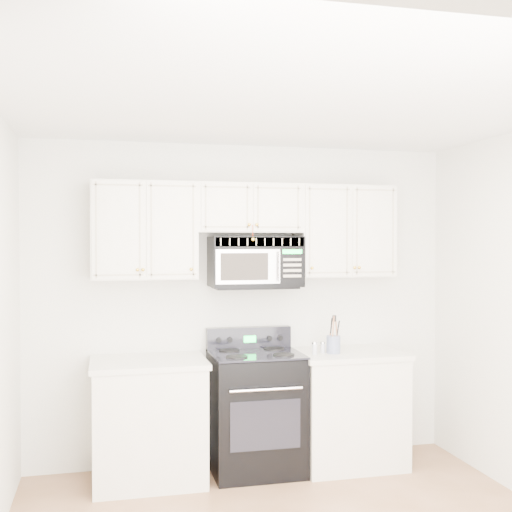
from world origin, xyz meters
name	(u,v)px	position (x,y,z in m)	size (l,w,h in m)	color
room	(310,332)	(0.00, 0.00, 1.30)	(3.51, 3.51, 2.61)	#986F53
base_cabinet_left	(149,425)	(-0.80, 1.44, 0.43)	(0.86, 0.65, 0.92)	silver
base_cabinet_right	(348,412)	(0.80, 1.44, 0.43)	(0.86, 0.65, 0.92)	silver
range	(256,410)	(0.04, 1.45, 0.48)	(0.70, 0.64, 1.10)	black
upper_cabinets	(248,226)	(0.00, 1.58, 1.93)	(2.44, 0.37, 0.75)	silver
microwave	(255,261)	(0.06, 1.56, 1.65)	(0.72, 0.41, 0.40)	black
utensil_crock	(333,344)	(0.65, 1.38, 1.00)	(0.11, 0.11, 0.30)	slate
shaker_salt	(314,348)	(0.49, 1.36, 0.97)	(0.04, 0.04, 0.10)	#B4B5C4
shaker_pepper	(323,347)	(0.57, 1.41, 0.96)	(0.04, 0.04, 0.09)	#B4B5C4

